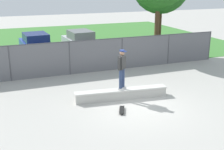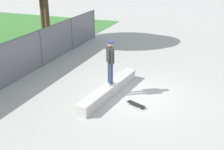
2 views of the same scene
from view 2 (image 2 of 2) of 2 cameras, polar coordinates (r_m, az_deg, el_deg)
name	(u,v)px [view 2 (image 2 of 2)]	position (r m, az deg, el deg)	size (l,w,h in m)	color
ground_plane	(138,96)	(12.33, 5.03, -4.07)	(80.00, 80.00, 0.00)	#ADAAA3
concrete_ledge	(109,90)	(12.27, -0.51, -2.88)	(4.32, 0.96, 0.47)	#B7B5AD
skateboarder	(110,61)	(11.79, -0.33, 2.69)	(0.49, 0.44, 1.84)	beige
skateboard	(136,104)	(11.51, 4.61, -5.61)	(0.51, 0.81, 0.09)	black
chainlink_fence	(21,56)	(14.46, -17.12, 3.49)	(16.45, 0.07, 1.97)	#4C4C51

